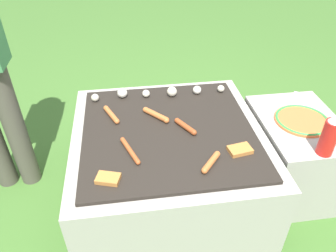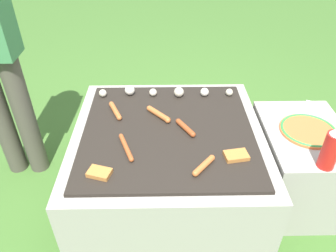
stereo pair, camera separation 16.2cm
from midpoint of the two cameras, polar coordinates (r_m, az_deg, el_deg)
ground_plane at (r=1.93m, az=2.44°, el=-11.22°), size 14.00×14.00×0.00m
grill at (r=1.77m, az=2.62°, el=-6.44°), size 0.96×0.96×0.44m
side_ledge at (r=1.92m, az=23.93°, el=-6.28°), size 0.41×0.57×0.44m
sausage_back_right at (r=1.62m, az=5.91°, el=-0.40°), size 0.09×0.14×0.03m
sausage_mid_right at (r=1.75m, az=-6.59°, el=2.58°), size 0.08×0.16×0.03m
sausage_front_right at (r=1.51m, az=-4.29°, el=-3.83°), size 0.08×0.19×0.02m
sausage_front_center at (r=1.71m, az=1.08°, el=1.98°), size 0.13×0.14×0.03m
sausage_mid_left at (r=1.43m, az=9.52°, el=-6.93°), size 0.11×0.12×0.03m
bread_slice_right at (r=1.40m, az=-8.62°, el=-8.20°), size 0.11×0.09×0.02m
bread_slice_left at (r=1.51m, az=14.84°, el=-5.12°), size 0.11×0.09×0.02m
mushroom_row at (r=1.88m, az=1.69°, el=5.91°), size 0.77×0.08×0.06m
plate_colorful at (r=1.78m, az=25.71°, el=-0.76°), size 0.28×0.28×0.02m
condiment_bottle at (r=1.56m, az=29.29°, el=-3.57°), size 0.07×0.07×0.21m
fork_utensil at (r=1.97m, az=25.13°, el=2.84°), size 0.10×0.16×0.01m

